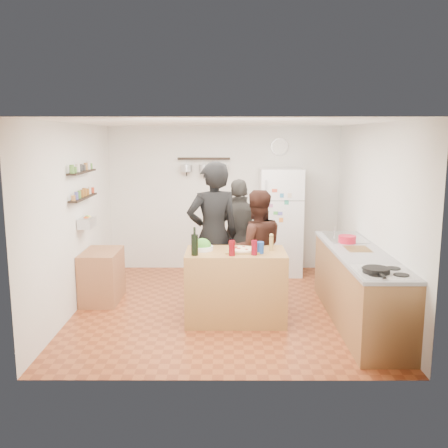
{
  "coord_description": "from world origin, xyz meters",
  "views": [
    {
      "loc": [
        0.02,
        -6.59,
        2.33
      ],
      "look_at": [
        0.0,
        0.1,
        1.15
      ],
      "focal_mm": 40.0,
      "sensor_mm": 36.0,
      "label": 1
    }
  ],
  "objects_px": {
    "person_center": "(256,249)",
    "wall_clock": "(280,147)",
    "skillet": "(376,270)",
    "red_bowl": "(347,239)",
    "prep_island": "(236,286)",
    "pepper_mill": "(271,244)",
    "wine_bottle": "(195,245)",
    "person_left": "(213,235)",
    "counter_run": "(359,288)",
    "person_back": "(240,239)",
    "fridge": "(280,222)",
    "side_table": "(102,276)",
    "salt_canister": "(260,248)",
    "salad_bowl": "(202,248)"
  },
  "relations": [
    {
      "from": "counter_run",
      "to": "person_back",
      "type": "bearing_deg",
      "value": 144.32
    },
    {
      "from": "pepper_mill",
      "to": "person_left",
      "type": "height_order",
      "value": "person_left"
    },
    {
      "from": "fridge",
      "to": "person_left",
      "type": "bearing_deg",
      "value": -122.74
    },
    {
      "from": "salad_bowl",
      "to": "person_left",
      "type": "distance_m",
      "value": 0.51
    },
    {
      "from": "prep_island",
      "to": "pepper_mill",
      "type": "xyz_separation_m",
      "value": [
        0.45,
        0.05,
        0.54
      ]
    },
    {
      "from": "prep_island",
      "to": "wine_bottle",
      "type": "height_order",
      "value": "wine_bottle"
    },
    {
      "from": "prep_island",
      "to": "person_left",
      "type": "distance_m",
      "value": 0.82
    },
    {
      "from": "pepper_mill",
      "to": "side_table",
      "type": "xyz_separation_m",
      "value": [
        -2.34,
        0.72,
        -0.63
      ]
    },
    {
      "from": "wine_bottle",
      "to": "person_left",
      "type": "relative_size",
      "value": 0.13
    },
    {
      "from": "person_center",
      "to": "fridge",
      "type": "relative_size",
      "value": 0.9
    },
    {
      "from": "prep_island",
      "to": "person_left",
      "type": "relative_size",
      "value": 0.62
    },
    {
      "from": "person_back",
      "to": "person_center",
      "type": "bearing_deg",
      "value": 105.88
    },
    {
      "from": "salt_canister",
      "to": "wine_bottle",
      "type": "bearing_deg",
      "value": -172.87
    },
    {
      "from": "counter_run",
      "to": "side_table",
      "type": "relative_size",
      "value": 3.29
    },
    {
      "from": "wall_clock",
      "to": "wine_bottle",
      "type": "bearing_deg",
      "value": -114.97
    },
    {
      "from": "salt_canister",
      "to": "skillet",
      "type": "bearing_deg",
      "value": -38.36
    },
    {
      "from": "person_left",
      "to": "counter_run",
      "type": "bearing_deg",
      "value": 143.28
    },
    {
      "from": "prep_island",
      "to": "wine_bottle",
      "type": "bearing_deg",
      "value": -156.25
    },
    {
      "from": "fridge",
      "to": "wall_clock",
      "type": "height_order",
      "value": "wall_clock"
    },
    {
      "from": "person_center",
      "to": "red_bowl",
      "type": "bearing_deg",
      "value": 167.3
    },
    {
      "from": "prep_island",
      "to": "skillet",
      "type": "distance_m",
      "value": 1.85
    },
    {
      "from": "salad_bowl",
      "to": "red_bowl",
      "type": "bearing_deg",
      "value": 11.64
    },
    {
      "from": "pepper_mill",
      "to": "skillet",
      "type": "height_order",
      "value": "pepper_mill"
    },
    {
      "from": "wine_bottle",
      "to": "person_left",
      "type": "height_order",
      "value": "person_left"
    },
    {
      "from": "side_table",
      "to": "person_center",
      "type": "bearing_deg",
      "value": -5.82
    },
    {
      "from": "counter_run",
      "to": "wall_clock",
      "type": "height_order",
      "value": "wall_clock"
    },
    {
      "from": "person_back",
      "to": "fridge",
      "type": "bearing_deg",
      "value": -128.69
    },
    {
      "from": "skillet",
      "to": "red_bowl",
      "type": "xyz_separation_m",
      "value": [
        0.05,
        1.48,
        0.02
      ]
    },
    {
      "from": "person_back",
      "to": "red_bowl",
      "type": "xyz_separation_m",
      "value": [
        1.42,
        -0.55,
        0.1
      ]
    },
    {
      "from": "person_center",
      "to": "salad_bowl",
      "type": "bearing_deg",
      "value": 26.89
    },
    {
      "from": "person_center",
      "to": "counter_run",
      "type": "distance_m",
      "value": 1.44
    },
    {
      "from": "person_left",
      "to": "salt_canister",
      "type": "bearing_deg",
      "value": 113.16
    },
    {
      "from": "counter_run",
      "to": "fridge",
      "type": "xyz_separation_m",
      "value": [
        -0.75,
        2.3,
        0.45
      ]
    },
    {
      "from": "pepper_mill",
      "to": "red_bowl",
      "type": "height_order",
      "value": "pepper_mill"
    },
    {
      "from": "side_table",
      "to": "red_bowl",
      "type": "bearing_deg",
      "value": -5.44
    },
    {
      "from": "person_center",
      "to": "wall_clock",
      "type": "relative_size",
      "value": 5.41
    },
    {
      "from": "prep_island",
      "to": "fridge",
      "type": "relative_size",
      "value": 0.69
    },
    {
      "from": "prep_island",
      "to": "side_table",
      "type": "distance_m",
      "value": 2.04
    },
    {
      "from": "person_center",
      "to": "skillet",
      "type": "xyz_separation_m",
      "value": [
        1.16,
        -1.58,
        0.14
      ]
    },
    {
      "from": "counter_run",
      "to": "red_bowl",
      "type": "xyz_separation_m",
      "value": [
        -0.05,
        0.5,
        0.52
      ]
    },
    {
      "from": "prep_island",
      "to": "skillet",
      "type": "bearing_deg",
      "value": -35.39
    },
    {
      "from": "side_table",
      "to": "person_back",
      "type": "bearing_deg",
      "value": 6.71
    },
    {
      "from": "prep_island",
      "to": "salt_canister",
      "type": "height_order",
      "value": "salt_canister"
    },
    {
      "from": "salt_canister",
      "to": "side_table",
      "type": "height_order",
      "value": "salt_canister"
    },
    {
      "from": "wine_bottle",
      "to": "fridge",
      "type": "bearing_deg",
      "value": 62.17
    },
    {
      "from": "skillet",
      "to": "person_back",
      "type": "bearing_deg",
      "value": 123.94
    },
    {
      "from": "skillet",
      "to": "fridge",
      "type": "height_order",
      "value": "fridge"
    },
    {
      "from": "salad_bowl",
      "to": "wall_clock",
      "type": "relative_size",
      "value": 0.91
    },
    {
      "from": "prep_island",
      "to": "person_back",
      "type": "height_order",
      "value": "person_back"
    },
    {
      "from": "salt_canister",
      "to": "wall_clock",
      "type": "xyz_separation_m",
      "value": [
        0.5,
        2.7,
        1.17
      ]
    }
  ]
}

